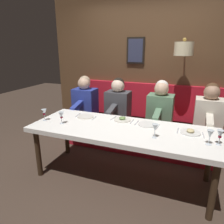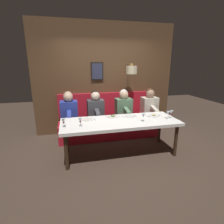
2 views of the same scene
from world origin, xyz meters
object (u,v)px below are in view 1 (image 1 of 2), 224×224
at_px(dining_table, 122,133).
at_px(diner_middle, 118,103).
at_px(wine_glass_2, 61,115).
at_px(diner_near, 160,107).
at_px(wine_glass_4, 155,128).
at_px(diner_nearest, 209,112).
at_px(diner_far, 85,99).
at_px(wine_glass_1, 220,134).
at_px(wine_glass_0, 44,113).
at_px(wine_glass_3, 210,134).

bearing_deg(dining_table, diner_middle, 23.02).
bearing_deg(wine_glass_2, dining_table, -79.71).
height_order(diner_near, wine_glass_4, diner_near).
distance_m(diner_nearest, diner_far, 2.06).
bearing_deg(wine_glass_1, wine_glass_4, 96.04).
bearing_deg(dining_table, wine_glass_4, -108.49).
bearing_deg(wine_glass_2, wine_glass_0, 86.12).
bearing_deg(diner_near, wine_glass_3, -146.23).
bearing_deg(wine_glass_4, diner_middle, 38.32).
bearing_deg(diner_middle, wine_glass_0, 144.04).
bearing_deg(diner_middle, wine_glass_3, -125.77).
xyz_separation_m(diner_far, wine_glass_4, (-1.03, -1.45, 0.04)).
height_order(wine_glass_0, wine_glass_4, same).
bearing_deg(diner_nearest, wine_glass_0, 115.07).
distance_m(diner_near, wine_glass_3, 1.20).
bearing_deg(diner_near, wine_glass_4, -174.61).
xyz_separation_m(dining_table, wine_glass_1, (-0.08, -1.11, 0.18)).
height_order(diner_nearest, diner_near, same).
xyz_separation_m(diner_nearest, wine_glass_1, (-0.96, -0.06, 0.04)).
height_order(wine_glass_1, wine_glass_2, same).
height_order(diner_near, wine_glass_1, diner_near).
relative_size(wine_glass_0, wine_glass_2, 1.00).
relative_size(diner_near, wine_glass_3, 4.82).
distance_m(wine_glass_0, wine_glass_3, 2.11).
bearing_deg(wine_glass_3, diner_near, 33.77).
xyz_separation_m(diner_nearest, diner_near, (0.00, 0.71, 0.00)).
height_order(diner_far, wine_glass_1, diner_far).
relative_size(diner_nearest, wine_glass_0, 4.82).
relative_size(diner_near, wine_glass_1, 4.82).
distance_m(dining_table, wine_glass_1, 1.12).
height_order(dining_table, wine_glass_4, wine_glass_4).
relative_size(dining_table, wine_glass_0, 14.51).
relative_size(wine_glass_2, wine_glass_4, 1.00).
distance_m(diner_nearest, wine_glass_1, 0.96).
height_order(dining_table, wine_glass_3, wine_glass_3).
bearing_deg(wine_glass_2, diner_nearest, -61.03).
xyz_separation_m(diner_far, wine_glass_0, (-1.01, 0.10, 0.04)).
bearing_deg(wine_glass_3, wine_glass_4, 93.38).
distance_m(diner_middle, wine_glass_1, 1.76).
height_order(diner_nearest, wine_glass_0, diner_nearest).
bearing_deg(diner_far, wine_glass_1, -114.37).
xyz_separation_m(diner_near, wine_glass_4, (-1.03, -0.10, 0.04)).
xyz_separation_m(diner_nearest, wine_glass_3, (-0.99, 0.04, 0.04)).
bearing_deg(diner_middle, wine_glass_4, -141.68).
bearing_deg(wine_glass_1, diner_nearest, 3.33).
height_order(wine_glass_1, wine_glass_3, same).
height_order(diner_near, wine_glass_3, diner_near).
bearing_deg(diner_middle, diner_far, 90.00).
height_order(diner_nearest, diner_far, same).
xyz_separation_m(diner_far, wine_glass_1, (-0.96, -2.11, 0.04)).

